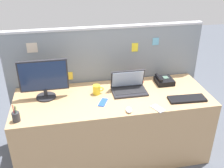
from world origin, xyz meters
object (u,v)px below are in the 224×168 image
(cell_phone_red_case, at_px, (139,80))
(cell_phone_blue_case, at_px, (103,102))
(computer_mouse_right_hand, at_px, (129,110))
(cell_phone_silver_slab, at_px, (158,108))
(desktop_monitor, at_px, (44,78))
(laptop, at_px, (129,86))
(desk_phone, at_px, (164,81))
(keyboard_main, at_px, (187,99))
(pen_cup, at_px, (16,117))
(coffee_mug, at_px, (97,90))

(cell_phone_red_case, bearing_deg, cell_phone_blue_case, -143.46)
(computer_mouse_right_hand, relative_size, cell_phone_silver_slab, 0.71)
(computer_mouse_right_hand, xyz_separation_m, cell_phone_red_case, (0.28, 0.62, -0.01))
(cell_phone_red_case, bearing_deg, desktop_monitor, -173.31)
(laptop, height_order, cell_phone_blue_case, laptop)
(desk_phone, bearing_deg, keyboard_main, -75.50)
(cell_phone_blue_case, bearing_deg, cell_phone_red_case, 66.80)
(computer_mouse_right_hand, distance_m, cell_phone_red_case, 0.68)
(pen_cup, bearing_deg, keyboard_main, 1.89)
(pen_cup, xyz_separation_m, cell_phone_red_case, (1.30, 0.58, -0.04))
(cell_phone_red_case, distance_m, coffee_mug, 0.58)
(pen_cup, height_order, cell_phone_silver_slab, pen_cup)
(pen_cup, relative_size, cell_phone_blue_case, 1.13)
(desk_phone, bearing_deg, computer_mouse_right_hand, -137.39)
(desktop_monitor, xyz_separation_m, computer_mouse_right_hand, (0.77, -0.42, -0.20))
(keyboard_main, distance_m, cell_phone_red_case, 0.64)
(desk_phone, distance_m, pen_cup, 1.61)
(cell_phone_red_case, height_order, cell_phone_blue_case, same)
(desktop_monitor, bearing_deg, desk_phone, 2.94)
(computer_mouse_right_hand, relative_size, cell_phone_red_case, 0.67)
(desktop_monitor, height_order, laptop, desktop_monitor)
(pen_cup, height_order, cell_phone_red_case, pen_cup)
(desktop_monitor, bearing_deg, cell_phone_silver_slab, -22.26)
(keyboard_main, distance_m, coffee_mug, 0.93)
(pen_cup, relative_size, cell_phone_silver_slab, 1.24)
(cell_phone_silver_slab, xyz_separation_m, coffee_mug, (-0.53, 0.40, 0.05))
(computer_mouse_right_hand, relative_size, cell_phone_blue_case, 0.65)
(keyboard_main, relative_size, cell_phone_blue_case, 2.47)
(coffee_mug, bearing_deg, cell_phone_blue_case, -79.90)
(laptop, bearing_deg, desk_phone, 12.80)
(cell_phone_blue_case, height_order, cell_phone_silver_slab, same)
(laptop, xyz_separation_m, computer_mouse_right_hand, (-0.09, -0.39, -0.04))
(desk_phone, height_order, pen_cup, pen_cup)
(keyboard_main, height_order, coffee_mug, coffee_mug)
(computer_mouse_right_hand, xyz_separation_m, pen_cup, (-1.02, 0.04, 0.03))
(pen_cup, bearing_deg, coffee_mug, 24.46)
(laptop, distance_m, cell_phone_red_case, 0.30)
(cell_phone_red_case, xyz_separation_m, cell_phone_silver_slab, (0.01, -0.63, 0.00))
(computer_mouse_right_hand, bearing_deg, keyboard_main, 18.84)
(desktop_monitor, relative_size, laptop, 1.33)
(cell_phone_blue_case, xyz_separation_m, cell_phone_silver_slab, (0.50, -0.21, 0.00))
(desktop_monitor, relative_size, coffee_mug, 4.19)
(cell_phone_silver_slab, bearing_deg, desk_phone, 38.88)
(cell_phone_blue_case, xyz_separation_m, coffee_mug, (-0.03, 0.19, 0.05))
(desktop_monitor, distance_m, keyboard_main, 1.46)
(desk_phone, distance_m, cell_phone_red_case, 0.29)
(pen_cup, distance_m, coffee_mug, 0.85)
(desk_phone, relative_size, keyboard_main, 0.51)
(keyboard_main, height_order, pen_cup, pen_cup)
(keyboard_main, height_order, cell_phone_red_case, keyboard_main)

